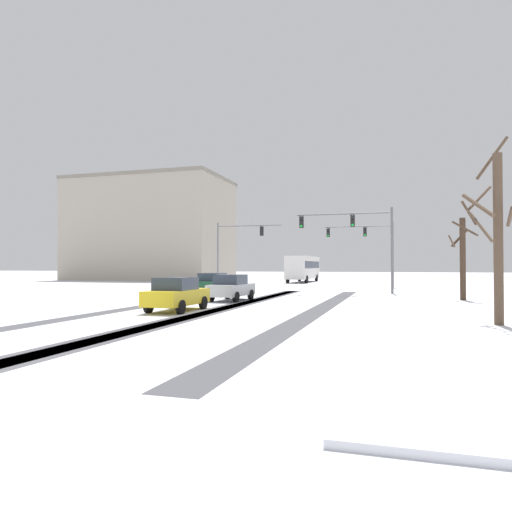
{
  "coord_description": "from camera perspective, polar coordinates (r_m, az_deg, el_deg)",
  "views": [
    {
      "loc": [
        8.68,
        -8.46,
        2.18
      ],
      "look_at": [
        0.0,
        20.45,
        2.8
      ],
      "focal_mm": 32.63,
      "sensor_mm": 36.0,
      "label": 1
    }
  ],
  "objects": [
    {
      "name": "wheel_track_center",
      "position": [
        26.51,
        -12.5,
        -5.86
      ],
      "size": [
        1.07,
        32.13,
        0.01
      ],
      "primitive_type": "cube",
      "color": "#4C4C51",
      "rests_on": "ground"
    },
    {
      "name": "bare_tree_sidewalk_near",
      "position": [
        19.28,
        27.47,
        2.53
      ],
      "size": [
        2.34,
        2.27,
        7.1
      ],
      "color": "brown",
      "rests_on": "ground"
    },
    {
      "name": "bus_oncoming",
      "position": [
        61.52,
        5.8,
        -1.35
      ],
      "size": [
        2.74,
        11.02,
        3.38
      ],
      "color": "silver",
      "rests_on": "ground"
    },
    {
      "name": "car_silver_second",
      "position": [
        28.97,
        -3.05,
        -3.87
      ],
      "size": [
        1.97,
        4.17,
        1.62
      ],
      "color": "#B7BABF",
      "rests_on": "ground"
    },
    {
      "name": "office_building_far_left_block",
      "position": [
        73.83,
        -12.72,
        3.18
      ],
      "size": [
        23.32,
        14.36,
        15.49
      ],
      "color": "#A89E8E",
      "rests_on": "ground"
    },
    {
      "name": "traffic_signal_far_right",
      "position": [
        47.77,
        13.6,
        1.85
      ],
      "size": [
        6.77,
        0.42,
        6.5
      ],
      "color": "slate",
      "rests_on": "ground"
    },
    {
      "name": "car_dark_green_lead",
      "position": [
        34.9,
        -5.29,
        -3.41
      ],
      "size": [
        1.92,
        4.15,
        1.62
      ],
      "color": "#194C2D",
      "rests_on": "ground"
    },
    {
      "name": "traffic_signal_near_right",
      "position": [
        35.82,
        12.29,
        2.87
      ],
      "size": [
        7.2,
        0.42,
        6.5
      ],
      "color": "slate",
      "rests_on": "ground"
    },
    {
      "name": "wheel_track_left_lane",
      "position": [
        23.45,
        7.85,
        -6.49
      ],
      "size": [
        1.06,
        32.13,
        0.01
      ],
      "primitive_type": "cube",
      "color": "#4C4C51",
      "rests_on": "ground"
    },
    {
      "name": "car_yellow_cab_third",
      "position": [
        22.63,
        -9.69,
        -4.61
      ],
      "size": [
        1.84,
        4.1,
        1.62
      ],
      "color": "yellow",
      "rests_on": "ground"
    },
    {
      "name": "traffic_signal_far_left",
      "position": [
        46.35,
        -2.55,
        1.65
      ],
      "size": [
        6.66,
        0.38,
        6.5
      ],
      "color": "slate",
      "rests_on": "ground"
    },
    {
      "name": "wheel_track_oncoming",
      "position": [
        24.7,
        -3.61,
        -6.23
      ],
      "size": [
        1.16,
        32.13,
        0.01
      ],
      "primitive_type": "cube",
      "color": "#4C4C51",
      "rests_on": "ground"
    },
    {
      "name": "sidewalk_kerb_right",
      "position": [
        21.74,
        19.86,
        -6.7
      ],
      "size": [
        4.0,
        32.13,
        0.12
      ],
      "primitive_type": "cube",
      "color": "white",
      "rests_on": "ground"
    },
    {
      "name": "wheel_track_right_lane",
      "position": [
        24.59,
        -2.93,
        -6.25
      ],
      "size": [
        1.16,
        32.13,
        0.01
      ],
      "primitive_type": "cube",
      "color": "#4C4C51",
      "rests_on": "ground"
    },
    {
      "name": "bare_tree_sidewalk_mid",
      "position": [
        32.09,
        24.02,
        0.19
      ],
      "size": [
        1.66,
        1.57,
        6.2
      ],
      "color": "#423023",
      "rests_on": "ground"
    }
  ]
}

